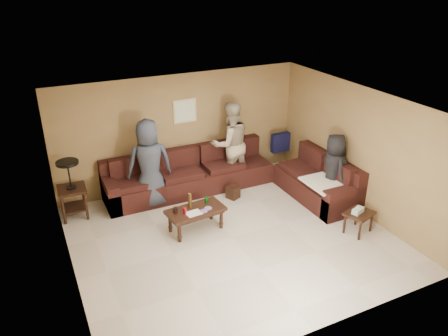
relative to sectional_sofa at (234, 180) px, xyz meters
name	(u,v)px	position (x,y,z in m)	size (l,w,h in m)	color
room	(233,154)	(-0.81, -1.52, 1.34)	(5.60, 5.50, 2.50)	beige
sectional_sofa	(234,180)	(0.00, 0.00, 0.00)	(4.65, 2.90, 0.97)	#341411
coffee_table	(195,212)	(-1.31, -0.98, 0.05)	(1.12, 0.64, 0.73)	black
end_table_left	(71,188)	(-3.27, 0.49, 0.30)	(0.54, 0.54, 1.19)	black
side_table_right	(359,215)	(1.37, -2.36, 0.04)	(0.61, 0.55, 0.57)	black
waste_bin	(233,192)	(-0.11, -0.18, -0.19)	(0.23, 0.23, 0.28)	black
wall_art	(185,111)	(-0.71, 0.96, 1.37)	(0.52, 0.04, 0.52)	#D0B382
person_left	(149,164)	(-1.75, 0.32, 0.59)	(0.90, 0.59, 1.84)	#2F3441
person_middle	(230,144)	(0.16, 0.52, 0.62)	(0.92, 0.72, 1.89)	tan
person_right	(333,170)	(1.62, -1.25, 0.44)	(0.75, 0.49, 1.53)	black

